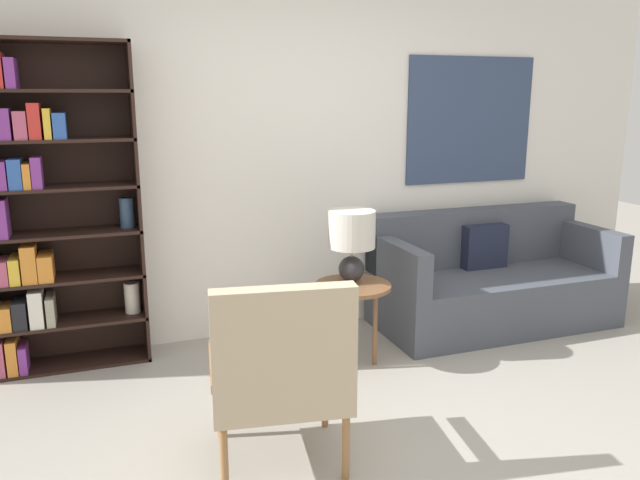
% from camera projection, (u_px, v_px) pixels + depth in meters
% --- Properties ---
extents(ground_plane, '(14.00, 14.00, 0.00)m').
position_uv_depth(ground_plane, '(397.00, 477.00, 2.89)').
color(ground_plane, '#9E998E').
extents(wall_back, '(6.40, 0.08, 2.70)m').
position_uv_depth(wall_back, '(278.00, 148.00, 4.45)').
color(wall_back, white).
rests_on(wall_back, ground_plane).
extents(bookshelf, '(0.97, 0.30, 2.05)m').
position_uv_depth(bookshelf, '(38.00, 212.00, 3.83)').
color(bookshelf, black).
rests_on(bookshelf, ground_plane).
extents(armchair, '(0.71, 0.64, 0.93)m').
position_uv_depth(armchair, '(281.00, 368.00, 2.82)').
color(armchair, olive).
rests_on(armchair, ground_plane).
extents(couch, '(1.80, 0.82, 0.85)m').
position_uv_depth(couch, '(490.00, 282.00, 4.81)').
color(couch, '#474C56').
rests_on(couch, ground_plane).
extents(side_table, '(0.50, 0.50, 0.54)m').
position_uv_depth(side_table, '(353.00, 294.00, 4.01)').
color(side_table, brown).
rests_on(side_table, ground_plane).
extents(table_lamp, '(0.30, 0.30, 0.47)m').
position_uv_depth(table_lamp, '(352.00, 236.00, 3.99)').
color(table_lamp, '#2D2D33').
rests_on(table_lamp, side_table).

